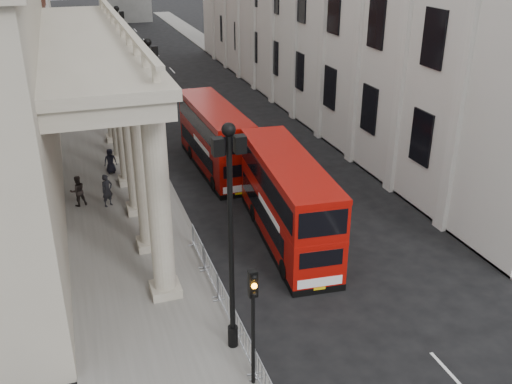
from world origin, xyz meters
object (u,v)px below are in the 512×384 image
lamp_post_north (121,51)px  traffic_light (253,308)px  pedestrian_c (110,161)px  bus_far (215,137)px  pedestrian_a (107,190)px  pedestrian_b (78,191)px  lamp_post_south (231,227)px  lamp_post_mid (152,102)px  bus_near (287,198)px

lamp_post_north → traffic_light: lamp_post_north is taller
pedestrian_c → traffic_light: bearing=-81.4°
bus_far → pedestrian_a: bus_far is taller
lamp_post_north → pedestrian_b: 19.24m
lamp_post_north → lamp_post_south: bearing=-90.0°
bus_far → lamp_post_north: bearing=102.7°
traffic_light → pedestrian_a: bearing=102.1°
pedestrian_c → lamp_post_mid: bearing=-36.4°
bus_near → bus_far: bus_near is taller
lamp_post_mid → bus_far: size_ratio=0.88×
lamp_post_north → pedestrian_c: (-2.55, -14.05, -4.02)m
bus_far → pedestrian_c: size_ratio=6.13×
traffic_light → pedestrian_c: 20.27m
lamp_post_mid → traffic_light: size_ratio=1.93×
lamp_post_north → bus_near: 25.71m
bus_near → bus_far: 9.99m
pedestrian_a → pedestrian_c: pedestrian_a is taller
pedestrian_a → pedestrian_b: pedestrian_a is taller
traffic_light → pedestrian_a: traffic_light is taller
lamp_post_south → traffic_light: 2.71m
lamp_post_mid → pedestrian_b: 6.50m
lamp_post_south → bus_far: 17.47m
traffic_light → pedestrian_b: traffic_light is taller
bus_far → pedestrian_b: size_ratio=5.54×
bus_far → bus_near: bearing=-86.2°
lamp_post_north → bus_far: (3.82, -15.18, -2.78)m
traffic_light → bus_far: 19.23m
lamp_post_south → pedestrian_b: bearing=108.7°
bus_near → traffic_light: bearing=-112.6°
lamp_post_mid → pedestrian_c: bearing=142.5°
pedestrian_c → bus_near: bearing=-55.7°
lamp_post_mid → traffic_light: lamp_post_mid is taller
lamp_post_mid → pedestrian_c: (-2.55, 1.95, -4.02)m
lamp_post_north → pedestrian_a: bearing=-99.5°
lamp_post_south → bus_far: bearing=77.2°
lamp_post_south → pedestrian_b: size_ratio=4.86×
lamp_post_mid → lamp_post_north: size_ratio=1.00×
lamp_post_north → bus_near: bearing=-79.3°
lamp_post_south → pedestrian_a: 14.12m
lamp_post_mid → pedestrian_b: size_ratio=4.86×
pedestrian_a → pedestrian_c: size_ratio=1.17×
lamp_post_mid → bus_near: bearing=-62.6°
traffic_light → bus_near: traffic_light is taller
bus_near → pedestrian_a: bus_near is taller
lamp_post_north → pedestrian_b: (-4.65, -18.25, -3.94)m
lamp_post_south → traffic_light: size_ratio=1.93×
lamp_post_mid → lamp_post_north: (0.00, 16.00, 0.00)m
lamp_post_south → bus_near: size_ratio=0.84×
bus_near → pedestrian_a: size_ratio=5.45×
pedestrian_b → pedestrian_c: pedestrian_b is taller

